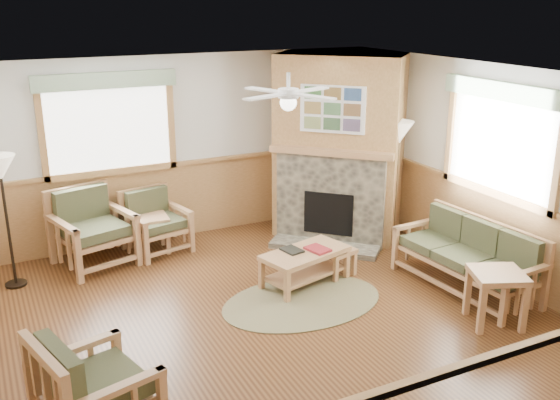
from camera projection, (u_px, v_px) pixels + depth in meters
name	position (u px, v px, depth m)	size (l,w,h in m)	color
floor	(276.00, 319.00, 7.03)	(6.00, 6.00, 0.01)	#522F17
ceiling	(275.00, 77.00, 6.19)	(6.00, 6.00, 0.01)	white
wall_back	(186.00, 147.00, 9.16)	(6.00, 0.02, 2.70)	silver
wall_front	(478.00, 337.00, 4.06)	(6.00, 0.02, 2.70)	silver
wall_right	(488.00, 172.00, 7.88)	(0.02, 6.00, 2.70)	silver
wainscot	(276.00, 274.00, 6.86)	(6.00, 6.00, 1.10)	#A27442
fireplace	(339.00, 147.00, 9.22)	(2.20, 2.20, 2.70)	#A27442
window_back	(104.00, 70.00, 8.30)	(1.90, 0.16, 1.50)	white
window_right	(509.00, 80.00, 7.33)	(0.16, 1.90, 1.50)	white
ceiling_fan	(288.00, 76.00, 6.58)	(1.24, 1.24, 0.36)	white
sofa	(466.00, 257.00, 7.64)	(0.76, 1.85, 0.85)	#AA7B4F
armchair_back_left	(93.00, 229.00, 8.31)	(0.91, 0.91, 1.03)	#AA7B4F
armchair_back_right	(156.00, 222.00, 8.79)	(0.77, 0.77, 0.87)	#AA7B4F
armchair_left	(96.00, 385.00, 5.03)	(0.84, 0.84, 0.94)	#AA7B4F
coffee_table	(305.00, 267.00, 7.83)	(1.11, 0.55, 0.44)	#AA7B4F
end_table_chairs	(151.00, 234.00, 8.81)	(0.47, 0.45, 0.53)	#AA7B4F
end_table_sofa	(495.00, 298.00, 6.85)	(0.55, 0.53, 0.62)	#AA7B4F
footstool	(335.00, 261.00, 8.11)	(0.42, 0.42, 0.36)	#AA7B4F
braided_rug	(302.00, 302.00, 7.41)	(1.98, 1.98, 0.01)	brown
floor_lamp_left	(7.00, 222.00, 7.59)	(0.39, 0.39, 1.69)	black
floor_lamp_right	(396.00, 184.00, 8.93)	(0.42, 0.42, 1.82)	black
book_red	(318.00, 248.00, 7.78)	(0.22, 0.30, 0.03)	maroon
book_dark	(292.00, 249.00, 7.75)	(0.20, 0.27, 0.03)	black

